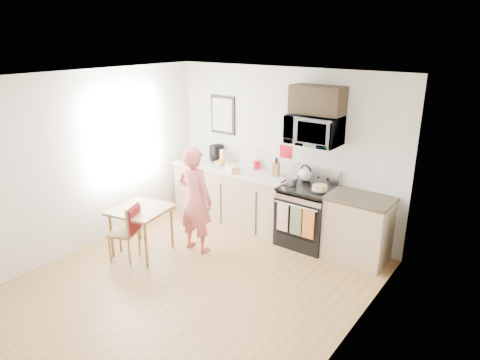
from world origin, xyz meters
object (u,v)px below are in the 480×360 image
Objects in this scene: range at (306,217)px; dining_table at (141,214)px; chair at (130,225)px; cake at (320,188)px; person at (195,200)px; microwave at (314,130)px.

dining_table is at bearing -137.33° from range.
range is 1.39× the size of chair.
range is at bearing 24.47° from chair.
dining_table is at bearing 78.28° from chair.
chair is 3.23× the size of cake.
person reaches higher than chair.
dining_table is 2.59m from cake.
cake is at bearing 20.45° from chair.
dining_table is at bearing 40.65° from person.
range is at bearing -89.94° from microwave.
dining_table is at bearing -141.34° from cake.
microwave reaches higher than person.
dining_table is 0.26m from chair.
person reaches higher than range.
microwave is 1.01× the size of dining_table.
microwave is at bearing -137.69° from person.
microwave is 1.98m from person.
range is at bearing 42.67° from dining_table.
person reaches higher than cake.
range is 1.53× the size of microwave.
cake is (0.21, -0.16, -0.79)m from microwave.
range reaches higher than cake.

